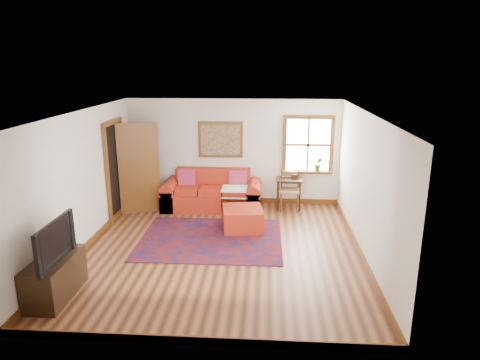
# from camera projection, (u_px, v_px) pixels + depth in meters

# --- Properties ---
(ground) EXTENTS (5.50, 5.50, 0.00)m
(ground) POSITION_uv_depth(u_px,v_px,m) (222.00, 250.00, 7.83)
(ground) COLOR #452112
(ground) RESTS_ON ground
(room_envelope) EXTENTS (5.04, 5.54, 2.52)m
(room_envelope) POSITION_uv_depth(u_px,v_px,m) (221.00, 162.00, 7.40)
(room_envelope) COLOR silver
(room_envelope) RESTS_ON ground
(window) EXTENTS (1.18, 0.20, 1.38)m
(window) POSITION_uv_depth(u_px,v_px,m) (309.00, 151.00, 9.96)
(window) COLOR white
(window) RESTS_ON ground
(doorway) EXTENTS (0.89, 1.08, 2.14)m
(doorway) POSITION_uv_depth(u_px,v_px,m) (130.00, 168.00, 9.39)
(doorway) COLOR black
(doorway) RESTS_ON ground
(framed_artwork) EXTENTS (1.05, 0.07, 0.85)m
(framed_artwork) POSITION_uv_depth(u_px,v_px,m) (220.00, 140.00, 10.04)
(framed_artwork) COLOR brown
(framed_artwork) RESTS_ON ground
(persian_rug) EXTENTS (2.72, 2.19, 0.02)m
(persian_rug) POSITION_uv_depth(u_px,v_px,m) (211.00, 239.00, 8.28)
(persian_rug) COLOR #63120E
(persian_rug) RESTS_ON ground
(red_leather_sofa) EXTENTS (2.27, 0.94, 0.89)m
(red_leather_sofa) POSITION_uv_depth(u_px,v_px,m) (212.00, 196.00, 10.00)
(red_leather_sofa) COLOR #AB2816
(red_leather_sofa) RESTS_ON ground
(red_ottoman) EXTENTS (0.89, 0.89, 0.45)m
(red_ottoman) POSITION_uv_depth(u_px,v_px,m) (243.00, 219.00, 8.72)
(red_ottoman) COLOR #AB2816
(red_ottoman) RESTS_ON ground
(side_table) EXTENTS (0.59, 0.45, 0.71)m
(side_table) POSITION_uv_depth(u_px,v_px,m) (289.00, 184.00, 9.89)
(side_table) COLOR black
(side_table) RESTS_ON ground
(ladder_back_chair) EXTENTS (0.46, 0.44, 0.94)m
(ladder_back_chair) POSITION_uv_depth(u_px,v_px,m) (290.00, 188.00, 9.83)
(ladder_back_chair) COLOR tan
(ladder_back_chair) RESTS_ON ground
(media_cabinet) EXTENTS (0.49, 1.09, 0.60)m
(media_cabinet) POSITION_uv_depth(u_px,v_px,m) (55.00, 278.00, 6.19)
(media_cabinet) COLOR black
(media_cabinet) RESTS_ON ground
(television) EXTENTS (0.14, 1.07, 0.61)m
(television) POSITION_uv_depth(u_px,v_px,m) (48.00, 242.00, 5.95)
(television) COLOR black
(television) RESTS_ON media_cabinet
(candle_hurricane) EXTENTS (0.12, 0.12, 0.18)m
(candle_hurricane) POSITION_uv_depth(u_px,v_px,m) (67.00, 243.00, 6.46)
(candle_hurricane) COLOR silver
(candle_hurricane) RESTS_ON media_cabinet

